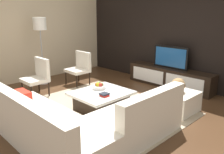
{
  "coord_description": "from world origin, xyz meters",
  "views": [
    {
      "loc": [
        3.17,
        -2.83,
        1.89
      ],
      "look_at": [
        -0.28,
        0.57,
        0.56
      ],
      "focal_mm": 37.79,
      "sensor_mm": 36.0,
      "label": 1
    }
  ],
  "objects_px": {
    "media_console": "(169,77)",
    "coffee_table": "(101,100)",
    "fruit_bowl": "(99,86)",
    "accent_chair_far": "(80,66)",
    "accent_chair_near": "(38,75)",
    "book_stack": "(104,95)",
    "television": "(171,57)",
    "ottoman": "(177,101)",
    "floor_lamp": "(40,28)",
    "sectional_couch": "(79,123)",
    "decorative_ball": "(178,85)"
  },
  "relations": [
    {
      "from": "media_console",
      "to": "coffee_table",
      "type": "xyz_separation_m",
      "value": [
        -0.1,
        -2.3,
        -0.05
      ]
    },
    {
      "from": "media_console",
      "to": "coffee_table",
      "type": "relative_size",
      "value": 2.18
    },
    {
      "from": "fruit_bowl",
      "to": "accent_chair_far",
      "type": "distance_m",
      "value": 1.73
    },
    {
      "from": "coffee_table",
      "to": "accent_chair_near",
      "type": "height_order",
      "value": "accent_chair_near"
    },
    {
      "from": "accent_chair_near",
      "to": "fruit_bowl",
      "type": "bearing_deg",
      "value": 9.19
    },
    {
      "from": "book_stack",
      "to": "television",
      "type": "bearing_deg",
      "value": 92.89
    },
    {
      "from": "ottoman",
      "to": "book_stack",
      "type": "xyz_separation_m",
      "value": [
        -0.85,
        -1.15,
        0.21
      ]
    },
    {
      "from": "television",
      "to": "ottoman",
      "type": "bearing_deg",
      "value": -52.41
    },
    {
      "from": "media_console",
      "to": "television",
      "type": "height_order",
      "value": "television"
    },
    {
      "from": "floor_lamp",
      "to": "accent_chair_far",
      "type": "distance_m",
      "value": 1.43
    },
    {
      "from": "sectional_couch",
      "to": "accent_chair_near",
      "type": "height_order",
      "value": "accent_chair_near"
    },
    {
      "from": "television",
      "to": "sectional_couch",
      "type": "bearing_deg",
      "value": -81.3
    },
    {
      "from": "media_console",
      "to": "accent_chair_far",
      "type": "xyz_separation_m",
      "value": [
        -1.85,
        -1.49,
        0.24
      ]
    },
    {
      "from": "ottoman",
      "to": "accent_chair_far",
      "type": "xyz_separation_m",
      "value": [
        -2.83,
        -0.22,
        0.29
      ]
    },
    {
      "from": "sectional_couch",
      "to": "decorative_ball",
      "type": "height_order",
      "value": "sectional_couch"
    },
    {
      "from": "media_console",
      "to": "accent_chair_near",
      "type": "height_order",
      "value": "accent_chair_near"
    },
    {
      "from": "media_console",
      "to": "fruit_bowl",
      "type": "height_order",
      "value": "fruit_bowl"
    },
    {
      "from": "coffee_table",
      "to": "floor_lamp",
      "type": "bearing_deg",
      "value": 177.52
    },
    {
      "from": "fruit_bowl",
      "to": "accent_chair_far",
      "type": "xyz_separation_m",
      "value": [
        -1.57,
        0.71,
        0.05
      ]
    },
    {
      "from": "sectional_couch",
      "to": "floor_lamp",
      "type": "bearing_deg",
      "value": 160.09
    },
    {
      "from": "accent_chair_near",
      "to": "floor_lamp",
      "type": "distance_m",
      "value": 1.4
    },
    {
      "from": "floor_lamp",
      "to": "ottoman",
      "type": "relative_size",
      "value": 2.53
    },
    {
      "from": "fruit_bowl",
      "to": "accent_chair_far",
      "type": "height_order",
      "value": "accent_chair_far"
    },
    {
      "from": "media_console",
      "to": "television",
      "type": "relative_size",
      "value": 2.41
    },
    {
      "from": "television",
      "to": "ottoman",
      "type": "relative_size",
      "value": 1.38
    },
    {
      "from": "accent_chair_far",
      "to": "decorative_ball",
      "type": "bearing_deg",
      "value": 13.36
    },
    {
      "from": "book_stack",
      "to": "accent_chair_near",
      "type": "bearing_deg",
      "value": -170.54
    },
    {
      "from": "decorative_ball",
      "to": "book_stack",
      "type": "xyz_separation_m",
      "value": [
        -0.85,
        -1.15,
        -0.13
      ]
    },
    {
      "from": "accent_chair_far",
      "to": "coffee_table",
      "type": "bearing_deg",
      "value": -15.88
    },
    {
      "from": "sectional_couch",
      "to": "ottoman",
      "type": "bearing_deg",
      "value": 77.02
    },
    {
      "from": "book_stack",
      "to": "media_console",
      "type": "bearing_deg",
      "value": 92.89
    },
    {
      "from": "accent_chair_near",
      "to": "fruit_bowl",
      "type": "relative_size",
      "value": 3.11
    },
    {
      "from": "fruit_bowl",
      "to": "sectional_couch",
      "type": "bearing_deg",
      "value": -54.71
    },
    {
      "from": "accent_chair_near",
      "to": "decorative_ball",
      "type": "height_order",
      "value": "accent_chair_near"
    },
    {
      "from": "coffee_table",
      "to": "decorative_ball",
      "type": "xyz_separation_m",
      "value": [
        1.08,
        1.03,
        0.33
      ]
    },
    {
      "from": "sectional_couch",
      "to": "decorative_ball",
      "type": "relative_size",
      "value": 8.92
    },
    {
      "from": "media_console",
      "to": "book_stack",
      "type": "relative_size",
      "value": 14.05
    },
    {
      "from": "accent_chair_far",
      "to": "television",
      "type": "bearing_deg",
      "value": 47.68
    },
    {
      "from": "media_console",
      "to": "book_stack",
      "type": "bearing_deg",
      "value": -87.11
    },
    {
      "from": "television",
      "to": "sectional_couch",
      "type": "relative_size",
      "value": 0.4
    },
    {
      "from": "coffee_table",
      "to": "accent_chair_far",
      "type": "xyz_separation_m",
      "value": [
        -1.75,
        0.81,
        0.29
      ]
    },
    {
      "from": "television",
      "to": "accent_chair_far",
      "type": "xyz_separation_m",
      "value": [
        -1.85,
        -1.49,
        -0.29
      ]
    },
    {
      "from": "accent_chair_far",
      "to": "book_stack",
      "type": "relative_size",
      "value": 5.24
    },
    {
      "from": "television",
      "to": "coffee_table",
      "type": "xyz_separation_m",
      "value": [
        -0.1,
        -2.3,
        -0.58
      ]
    },
    {
      "from": "accent_chair_far",
      "to": "media_console",
      "type": "bearing_deg",
      "value": 47.67
    },
    {
      "from": "fruit_bowl",
      "to": "television",
      "type": "bearing_deg",
      "value": 82.75
    },
    {
      "from": "television",
      "to": "floor_lamp",
      "type": "height_order",
      "value": "floor_lamp"
    },
    {
      "from": "floor_lamp",
      "to": "ottoman",
      "type": "bearing_deg",
      "value": 14.53
    },
    {
      "from": "television",
      "to": "accent_chair_near",
      "type": "distance_m",
      "value": 3.29
    },
    {
      "from": "media_console",
      "to": "fruit_bowl",
      "type": "xyz_separation_m",
      "value": [
        -0.28,
        -2.2,
        0.19
      ]
    }
  ]
}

